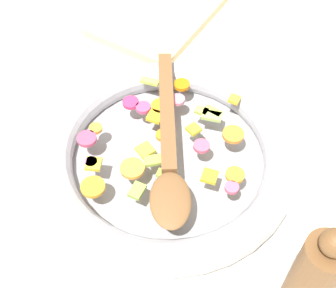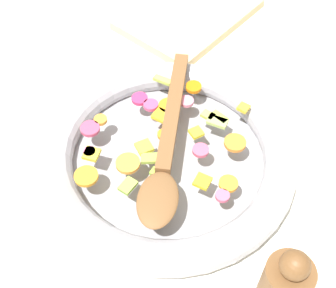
{
  "view_description": "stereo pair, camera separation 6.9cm",
  "coord_description": "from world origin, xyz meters",
  "views": [
    {
      "loc": [
        -0.37,
        -0.22,
        0.6
      ],
      "look_at": [
        0.0,
        0.0,
        0.05
      ],
      "focal_mm": 50.0,
      "sensor_mm": 36.0,
      "label": 1
    },
    {
      "loc": [
        -0.32,
        -0.28,
        0.6
      ],
      "look_at": [
        0.0,
        0.0,
        0.05
      ],
      "focal_mm": 50.0,
      "sensor_mm": 36.0,
      "label": 2
    }
  ],
  "objects": [
    {
      "name": "pepper_mill",
      "position": [
        -0.12,
        -0.25,
        0.1
      ],
      "size": [
        0.05,
        0.05,
        0.22
      ],
      "color": "brown",
      "rests_on": "ground_plane"
    },
    {
      "name": "chopped_vegetables",
      "position": [
        0.0,
        0.01,
        0.05
      ],
      "size": [
        0.28,
        0.26,
        0.01
      ],
      "color": "orange",
      "rests_on": "skillet"
    },
    {
      "name": "cutting_board",
      "position": [
        0.31,
        0.21,
        0.01
      ],
      "size": [
        0.26,
        0.19,
        0.02
      ],
      "color": "tan",
      "rests_on": "ground_plane"
    },
    {
      "name": "skillet",
      "position": [
        0.0,
        0.0,
        0.02
      ],
      "size": [
        0.39,
        0.39,
        0.05
      ],
      "color": "gray",
      "rests_on": "ground_plane"
    },
    {
      "name": "ground_plane",
      "position": [
        0.0,
        0.0,
        0.0
      ],
      "size": [
        4.0,
        4.0,
        0.0
      ],
      "primitive_type": "plane",
      "color": "silver"
    },
    {
      "name": "wooden_spoon",
      "position": [
        -0.02,
        -0.01,
        0.06
      ],
      "size": [
        0.3,
        0.21,
        0.01
      ],
      "color": "brown",
      "rests_on": "chopped_vegetables"
    }
  ]
}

